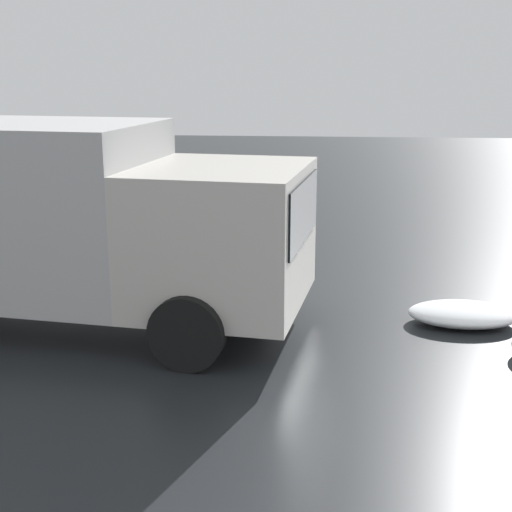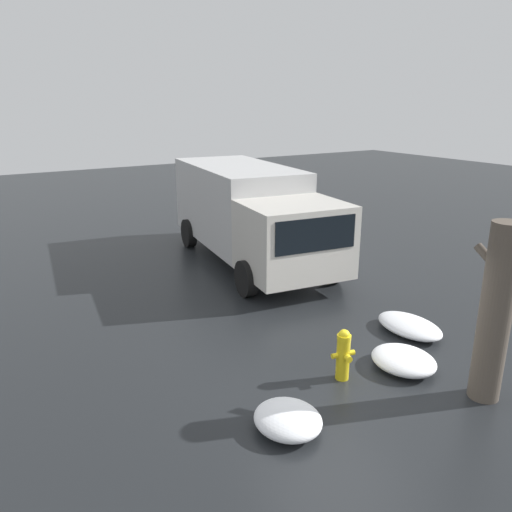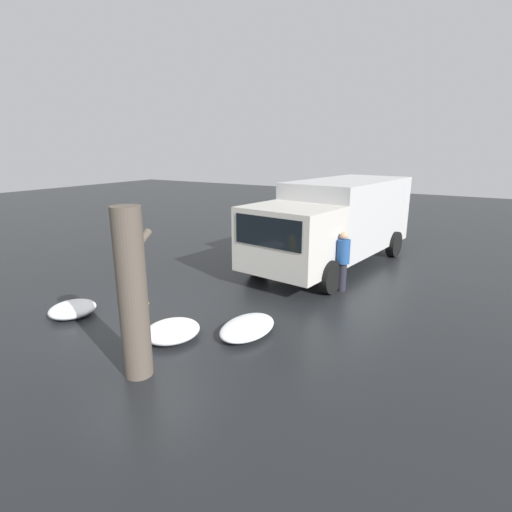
# 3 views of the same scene
# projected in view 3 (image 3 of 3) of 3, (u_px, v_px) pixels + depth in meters

# --- Properties ---
(ground_plane) EXTENTS (60.00, 60.00, 0.00)m
(ground_plane) POSITION_uv_depth(u_px,v_px,m) (143.00, 320.00, 8.97)
(ground_plane) COLOR black
(fire_hydrant) EXTENTS (0.34, 0.44, 0.92)m
(fire_hydrant) POSITION_uv_depth(u_px,v_px,m) (142.00, 301.00, 8.85)
(fire_hydrant) COLOR yellow
(fire_hydrant) RESTS_ON ground_plane
(tree_trunk) EXTENTS (0.73, 0.48, 2.90)m
(tree_trunk) POSITION_uv_depth(u_px,v_px,m) (133.00, 294.00, 6.48)
(tree_trunk) COLOR brown
(tree_trunk) RESTS_ON ground_plane
(delivery_truck) EXTENTS (7.41, 3.43, 2.72)m
(delivery_truck) POSITION_uv_depth(u_px,v_px,m) (336.00, 219.00, 12.97)
(delivery_truck) COLOR beige
(delivery_truck) RESTS_ON ground_plane
(pedestrian) EXTENTS (0.35, 0.35, 1.62)m
(pedestrian) POSITION_uv_depth(u_px,v_px,m) (343.00, 259.00, 10.64)
(pedestrian) COLOR #23232D
(pedestrian) RESTS_ON ground_plane
(snow_pile_by_hydrant) EXTENTS (1.19, 1.05, 0.32)m
(snow_pile_by_hydrant) POSITION_uv_depth(u_px,v_px,m) (172.00, 331.00, 8.10)
(snow_pile_by_hydrant) COLOR white
(snow_pile_by_hydrant) RESTS_ON ground_plane
(snow_pile_curbside) EXTENTS (1.48, 0.95, 0.29)m
(snow_pile_curbside) POSITION_uv_depth(u_px,v_px,m) (247.00, 327.00, 8.29)
(snow_pile_curbside) COLOR white
(snow_pile_curbside) RESTS_ON ground_plane
(snow_pile_by_tree) EXTENTS (1.06, 0.96, 0.32)m
(snow_pile_by_tree) POSITION_uv_depth(u_px,v_px,m) (73.00, 309.00, 9.18)
(snow_pile_by_tree) COLOR white
(snow_pile_by_tree) RESTS_ON ground_plane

